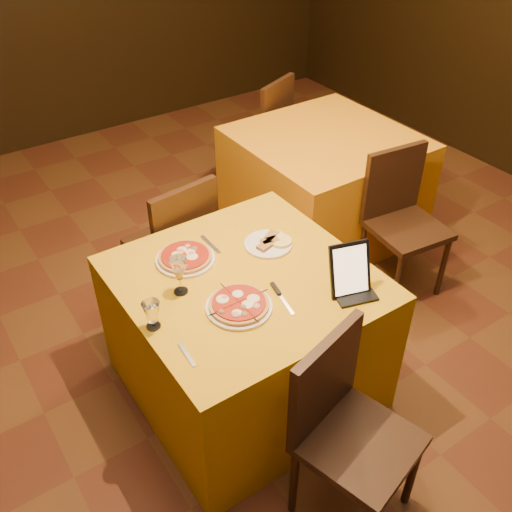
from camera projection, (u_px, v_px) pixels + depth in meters
floor at (271, 373)px, 3.15m from camera, size 6.00×7.00×0.01m
main_table at (246, 334)px, 2.86m from camera, size 1.10×1.10×0.75m
side_table at (323, 185)px, 4.04m from camera, size 1.10×1.10×0.75m
chair_main_near at (360, 443)px, 2.26m from camera, size 0.56×0.56×0.91m
chair_main_far at (170, 243)px, 3.34m from camera, size 0.46×0.46×0.91m
chair_side_near at (407, 228)px, 3.46m from camera, size 0.44×0.44×0.91m
chair_side_far at (256, 132)px, 4.54m from camera, size 0.63×0.63×0.91m
pizza_near at (239, 305)px, 2.45m from camera, size 0.29×0.29×0.03m
pizza_far at (185, 258)px, 2.72m from camera, size 0.29×0.29×0.03m
cutlet_dish at (268, 243)px, 2.82m from camera, size 0.24×0.24×0.03m
wine_glass at (179, 275)px, 2.49m from camera, size 0.11×0.11×0.19m
water_glass at (152, 315)px, 2.33m from camera, size 0.07×0.07×0.13m
tablet at (350, 269)px, 2.48m from camera, size 0.21×0.15×0.23m
knife at (284, 301)px, 2.49m from camera, size 0.05×0.19×0.01m
fork_near at (187, 355)px, 2.24m from camera, size 0.02×0.14×0.01m
fork_far at (210, 244)px, 2.83m from camera, size 0.02×0.17×0.01m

